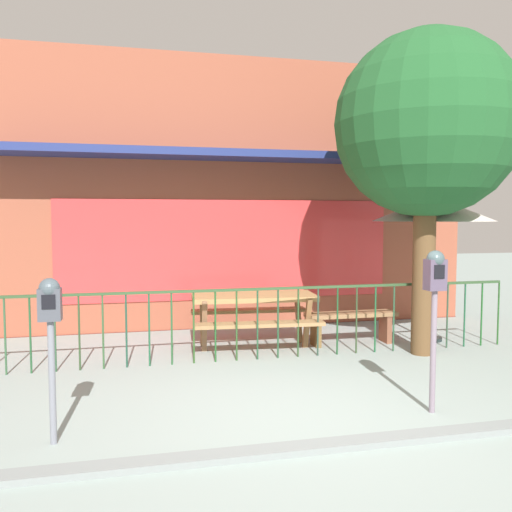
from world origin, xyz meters
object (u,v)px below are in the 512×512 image
object	(u,v)px
picnic_table_left	(254,305)
parking_meter_far	(435,288)
patio_umbrella	(433,210)
patio_bench	(351,321)
parking_meter_near	(50,316)
street_tree	(427,127)

from	to	relation	value
picnic_table_left	parking_meter_far	xyz separation A→B (m)	(1.11, -2.99, 0.62)
patio_umbrella	parking_meter_far	xyz separation A→B (m)	(-1.64, -2.76, -0.79)
patio_bench	patio_umbrella	bearing A→B (deg)	-2.30
parking_meter_near	patio_bench	bearing A→B (deg)	35.48
patio_umbrella	parking_meter_far	bearing A→B (deg)	-120.74
parking_meter_near	street_tree	bearing A→B (deg)	23.35
parking_meter_near	parking_meter_far	xyz separation A→B (m)	(3.50, -0.07, 0.14)
parking_meter_far	street_tree	world-z (taller)	street_tree
patio_bench	parking_meter_far	distance (m)	2.97
picnic_table_left	parking_meter_far	world-z (taller)	parking_meter_far
picnic_table_left	parking_meter_near	bearing A→B (deg)	-129.30
patio_bench	street_tree	size ratio (longest dim) A/B	0.32
patio_umbrella	patio_bench	bearing A→B (deg)	177.70
parking_meter_far	picnic_table_left	bearing A→B (deg)	110.39
picnic_table_left	street_tree	bearing A→B (deg)	-23.21
picnic_table_left	parking_meter_near	xyz separation A→B (m)	(-2.39, -2.92, 0.48)
parking_meter_near	parking_meter_far	size ratio (longest dim) A/B	0.88
parking_meter_far	patio_bench	bearing A→B (deg)	82.86
parking_meter_far	street_tree	bearing A→B (deg)	62.05
picnic_table_left	parking_meter_near	distance (m)	3.81
picnic_table_left	parking_meter_far	bearing A→B (deg)	-69.61
street_tree	patio_umbrella	bearing A→B (deg)	52.09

